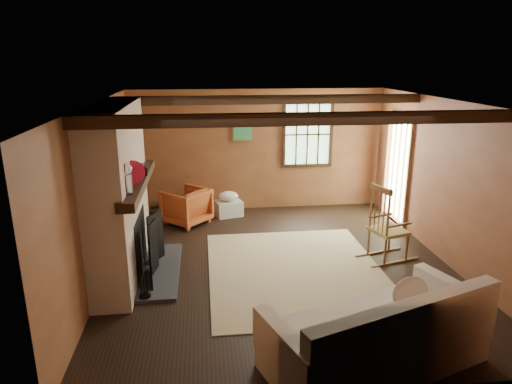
{
  "coord_description": "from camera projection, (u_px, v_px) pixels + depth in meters",
  "views": [
    {
      "loc": [
        -1.07,
        -6.12,
        2.98
      ],
      "look_at": [
        -0.31,
        0.4,
        1.04
      ],
      "focal_mm": 32.0,
      "sensor_mm": 36.0,
      "label": 1
    }
  ],
  "objects": [
    {
      "name": "ground",
      "position": [
        280.0,
        265.0,
        6.8
      ],
      "size": [
        5.5,
        5.5,
        0.0
      ],
      "primitive_type": "plane",
      "color": "black",
      "rests_on": "ground"
    },
    {
      "name": "room_envelope",
      "position": [
        293.0,
        154.0,
        6.6
      ],
      "size": [
        5.02,
        5.52,
        2.44
      ],
      "color": "brown",
      "rests_on": "ground"
    },
    {
      "name": "fireplace",
      "position": [
        120.0,
        200.0,
        6.23
      ],
      "size": [
        1.02,
        2.3,
        2.4
      ],
      "color": "#954139",
      "rests_on": "ground"
    },
    {
      "name": "rug",
      "position": [
        295.0,
        270.0,
        6.63
      ],
      "size": [
        2.5,
        3.0,
        0.01
      ],
      "primitive_type": "cube",
      "color": "#C3B682",
      "rests_on": "ground"
    },
    {
      "name": "rocking_chair",
      "position": [
        387.0,
        228.0,
        6.88
      ],
      "size": [
        0.95,
        0.67,
        1.19
      ],
      "rotation": [
        0.0,
        0.0,
        1.86
      ],
      "color": "tan",
      "rests_on": "ground"
    },
    {
      "name": "sofa",
      "position": [
        379.0,
        338.0,
        4.49
      ],
      "size": [
        2.42,
        1.67,
        0.9
      ],
      "rotation": [
        0.0,
        0.0,
        0.34
      ],
      "color": "white",
      "rests_on": "ground"
    },
    {
      "name": "firewood_pile",
      "position": [
        168.0,
        208.0,
        9.04
      ],
      "size": [
        0.64,
        0.12,
        0.23
      ],
      "color": "brown",
      "rests_on": "ground"
    },
    {
      "name": "laundry_basket",
      "position": [
        228.0,
        208.0,
        8.89
      ],
      "size": [
        0.59,
        0.51,
        0.3
      ],
      "primitive_type": "cube",
      "rotation": [
        0.0,
        0.0,
        0.29
      ],
      "color": "silver",
      "rests_on": "ground"
    },
    {
      "name": "basket_pillow",
      "position": [
        228.0,
        196.0,
        8.82
      ],
      "size": [
        0.43,
        0.37,
        0.19
      ],
      "primitive_type": "ellipsoid",
      "rotation": [
        0.0,
        0.0,
        0.17
      ],
      "color": "white",
      "rests_on": "laundry_basket"
    },
    {
      "name": "armchair",
      "position": [
        186.0,
        206.0,
        8.43
      ],
      "size": [
        1.02,
        1.02,
        0.67
      ],
      "primitive_type": "imported",
      "rotation": [
        0.0,
        0.0,
        -2.32
      ],
      "color": "#BF6026",
      "rests_on": "ground"
    }
  ]
}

